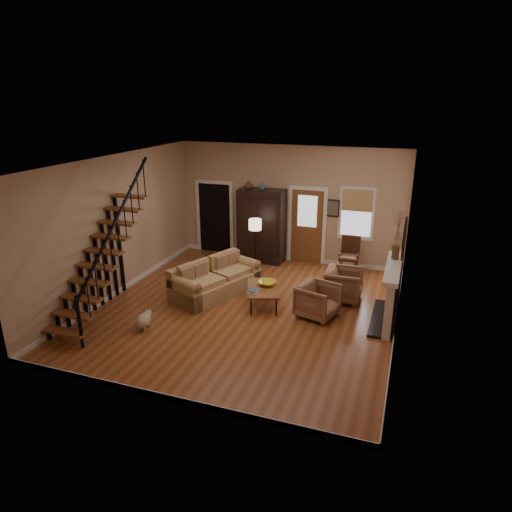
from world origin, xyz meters
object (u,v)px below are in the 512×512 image
(armchair_left, at_px, (318,301))
(floor_lamp, at_px, (255,246))
(sofa, at_px, (216,279))
(coffee_table, at_px, (263,296))
(armoire, at_px, (261,226))
(side_chair, at_px, (349,256))
(armchair_right, at_px, (344,285))

(armchair_left, xyz_separation_m, floor_lamp, (-2.18, 2.09, 0.36))
(sofa, bearing_deg, coffee_table, 13.51)
(coffee_table, height_order, floor_lamp, floor_lamp)
(armoire, xyz_separation_m, armchair_left, (2.29, -2.96, -0.68))
(armchair_left, bearing_deg, side_chair, 10.51)
(side_chair, bearing_deg, coffee_table, -120.42)
(sofa, distance_m, side_chair, 3.73)
(armchair_left, relative_size, side_chair, 0.80)
(side_chair, bearing_deg, armchair_left, -95.27)
(armchair_right, xyz_separation_m, floor_lamp, (-2.57, 1.05, 0.35))
(armoire, bearing_deg, floor_lamp, -82.34)
(coffee_table, bearing_deg, floor_lamp, 114.10)
(coffee_table, height_order, armchair_right, armchair_right)
(armchair_left, bearing_deg, armoire, 53.52)
(armchair_right, bearing_deg, armoire, 54.08)
(sofa, bearing_deg, side_chair, 63.24)
(armoire, xyz_separation_m, sofa, (-0.26, -2.65, -0.64))
(sofa, relative_size, coffee_table, 1.87)
(armoire, relative_size, armchair_right, 2.49)
(coffee_table, relative_size, armchair_left, 1.45)
(side_chair, bearing_deg, sofa, -138.89)
(floor_lamp, bearing_deg, coffee_table, -65.90)
(armchair_left, distance_m, floor_lamp, 3.04)
(armoire, bearing_deg, sofa, -95.60)
(armchair_left, relative_size, armchair_right, 0.97)
(armchair_left, distance_m, side_chair, 2.78)
(floor_lamp, bearing_deg, armoire, 97.66)
(armchair_right, bearing_deg, floor_lamp, 67.47)
(coffee_table, bearing_deg, sofa, 171.39)
(sofa, distance_m, floor_lamp, 1.85)
(armoire, height_order, armchair_right, armoire)
(sofa, xyz_separation_m, armchair_right, (2.95, 0.73, -0.03))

